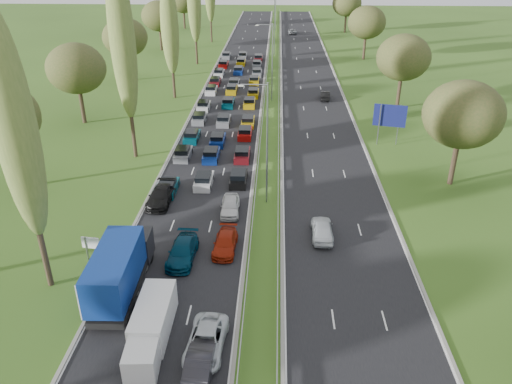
{
  "coord_description": "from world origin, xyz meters",
  "views": [
    {
      "loc": [
        5.33,
        -0.81,
        23.34
      ],
      "look_at": [
        3.49,
        42.17,
        1.5
      ],
      "focal_mm": 35.0,
      "sensor_mm": 36.0,
      "label": 1
    }
  ],
  "objects_px": {
    "near_car_2": "(128,276)",
    "info_sign": "(91,245)",
    "white_van_front": "(155,314)",
    "blue_lorry": "(120,268)",
    "direction_sign": "(390,117)",
    "near_car_3": "(161,196)",
    "white_van_rear": "(146,344)"
  },
  "relations": [
    {
      "from": "near_car_3",
      "to": "near_car_2",
      "type": "bearing_deg",
      "value": -86.89
    },
    {
      "from": "white_van_front",
      "to": "white_van_rear",
      "type": "height_order",
      "value": "white_van_front"
    },
    {
      "from": "white_van_rear",
      "to": "direction_sign",
      "type": "distance_m",
      "value": 43.2
    },
    {
      "from": "white_van_front",
      "to": "direction_sign",
      "type": "distance_m",
      "value": 41.03
    },
    {
      "from": "blue_lorry",
      "to": "white_van_rear",
      "type": "xyz_separation_m",
      "value": [
        3.32,
        -6.27,
        -1.1
      ]
    },
    {
      "from": "near_car_3",
      "to": "info_sign",
      "type": "bearing_deg",
      "value": -107.27
    },
    {
      "from": "blue_lorry",
      "to": "direction_sign",
      "type": "distance_m",
      "value": 39.89
    },
    {
      "from": "near_car_3",
      "to": "white_van_rear",
      "type": "bearing_deg",
      "value": -78.26
    },
    {
      "from": "near_car_3",
      "to": "direction_sign",
      "type": "distance_m",
      "value": 30.59
    },
    {
      "from": "info_sign",
      "to": "direction_sign",
      "type": "bearing_deg",
      "value": 43.05
    },
    {
      "from": "blue_lorry",
      "to": "white_van_rear",
      "type": "distance_m",
      "value": 7.18
    },
    {
      "from": "near_car_3",
      "to": "direction_sign",
      "type": "height_order",
      "value": "direction_sign"
    },
    {
      "from": "near_car_2",
      "to": "blue_lorry",
      "type": "distance_m",
      "value": 1.73
    },
    {
      "from": "near_car_2",
      "to": "info_sign",
      "type": "height_order",
      "value": "info_sign"
    },
    {
      "from": "white_van_rear",
      "to": "near_car_2",
      "type": "bearing_deg",
      "value": 110.29
    },
    {
      "from": "white_van_rear",
      "to": "blue_lorry",
      "type": "bearing_deg",
      "value": 114.31
    },
    {
      "from": "blue_lorry",
      "to": "info_sign",
      "type": "bearing_deg",
      "value": 130.56
    },
    {
      "from": "white_van_front",
      "to": "info_sign",
      "type": "relative_size",
      "value": 2.61
    },
    {
      "from": "near_car_2",
      "to": "white_van_front",
      "type": "xyz_separation_m",
      "value": [
        3.17,
        -4.7,
        0.45
      ]
    },
    {
      "from": "near_car_3",
      "to": "direction_sign",
      "type": "bearing_deg",
      "value": 35.89
    },
    {
      "from": "blue_lorry",
      "to": "direction_sign",
      "type": "bearing_deg",
      "value": 49.26
    },
    {
      "from": "near_car_3",
      "to": "white_van_front",
      "type": "distance_m",
      "value": 17.99
    },
    {
      "from": "white_van_front",
      "to": "direction_sign",
      "type": "xyz_separation_m",
      "value": [
        21.9,
        34.62,
        2.44
      ]
    },
    {
      "from": "near_car_2",
      "to": "near_car_3",
      "type": "xyz_separation_m",
      "value": [
        -0.23,
        12.97,
        0.12
      ]
    },
    {
      "from": "near_car_3",
      "to": "white_van_rear",
      "type": "xyz_separation_m",
      "value": [
        3.45,
        -20.22,
        0.21
      ]
    },
    {
      "from": "near_car_3",
      "to": "blue_lorry",
      "type": "distance_m",
      "value": 14.01
    },
    {
      "from": "info_sign",
      "to": "white_van_rear",
      "type": "bearing_deg",
      "value": -55.96
    },
    {
      "from": "blue_lorry",
      "to": "white_van_front",
      "type": "height_order",
      "value": "blue_lorry"
    },
    {
      "from": "near_car_3",
      "to": "white_van_rear",
      "type": "relative_size",
      "value": 1.1
    },
    {
      "from": "white_van_rear",
      "to": "near_car_3",
      "type": "bearing_deg",
      "value": 96.08
    },
    {
      "from": "near_car_3",
      "to": "info_sign",
      "type": "xyz_separation_m",
      "value": [
        -3.49,
        -9.95,
        0.58
      ]
    },
    {
      "from": "near_car_2",
      "to": "direction_sign",
      "type": "distance_m",
      "value": 39.14
    }
  ]
}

